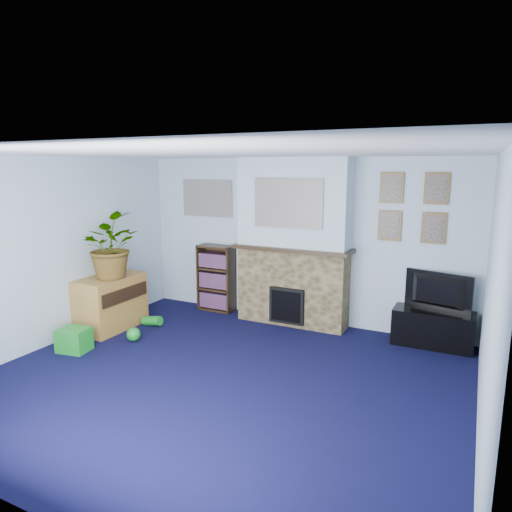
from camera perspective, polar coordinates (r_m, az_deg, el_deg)
The scene contains 26 objects.
floor at distance 5.14m, azimuth -4.31°, elevation -15.11°, with size 5.00×4.50×0.01m, color black.
ceiling at distance 4.62m, azimuth -4.75°, elevation 12.71°, with size 5.00×4.50×0.01m, color white.
wall_back at distance 6.73m, azimuth 5.31°, elevation 1.91°, with size 5.00×0.04×2.40m, color silver.
wall_front at distance 3.11m, azimuth -26.56°, elevation -10.14°, with size 5.00×0.04×2.40m, color silver.
wall_left at distance 6.37m, azimuth -24.25°, elevation 0.45°, with size 0.04×4.50×2.40m, color silver.
wall_right at distance 4.10m, azimuth 27.22°, elevation -5.22°, with size 0.04×4.50×2.40m, color silver.
chimney_breast at distance 6.55m, azimuth 4.66°, elevation 1.52°, with size 1.72×0.50×2.40m.
collage_main at distance 6.28m, azimuth 4.03°, elevation 6.61°, with size 1.00×0.03×0.68m, color gray.
collage_left at distance 7.35m, azimuth -6.10°, elevation 7.21°, with size 0.90×0.03×0.58m, color gray.
portrait_tl at distance 6.29m, azimuth 16.61°, elevation 8.19°, with size 0.30×0.03×0.40m, color brown.
portrait_tr at distance 6.22m, azimuth 21.65°, elevation 7.85°, with size 0.30×0.03×0.40m, color brown.
portrait_bl at distance 6.33m, azimuth 16.37°, elevation 3.67°, with size 0.30×0.03×0.40m, color brown.
portrait_br at distance 6.26m, azimuth 21.33°, elevation 3.29°, with size 0.30×0.03×0.40m, color brown.
tv_stand at distance 6.34m, azimuth 21.22°, elevation -8.48°, with size 0.98×0.41×0.47m, color black.
television at distance 6.22m, azimuth 21.55°, elevation -4.21°, with size 0.85×0.11×0.49m, color black.
bookshelf at distance 7.32m, azimuth -4.95°, elevation -2.93°, with size 0.58×0.28×1.05m.
sideboard at distance 6.83m, azimuth -17.70°, elevation -5.75°, with size 0.54×0.97×0.75m, color #A87A35.
potted_plant at distance 6.58m, azimuth -18.12°, elevation 1.19°, with size 0.80×0.70×0.89m, color #26661E.
mantel_clock at distance 6.49m, azimuth 4.74°, elevation 1.76°, with size 0.10×0.06×0.14m, color gold.
mantel_candle at distance 6.38m, azimuth 7.31°, elevation 1.64°, with size 0.05×0.05×0.15m, color #B2BFC6.
mantel_teddy at distance 6.74m, azimuth -0.13°, elevation 2.09°, with size 0.13×0.13×0.13m, color gray.
mantel_can at distance 6.30m, azimuth 9.80°, elevation 1.26°, with size 0.06×0.06×0.12m, color red.
green_crate at distance 6.22m, azimuth -21.79°, elevation -9.75°, with size 0.37×0.29×0.29m, color #198C26.
toy_ball at distance 6.32m, azimuth -15.05°, elevation -9.45°, with size 0.18×0.18×0.18m, color #198C26.
toy_block at distance 6.36m, azimuth -21.43°, elevation -9.55°, with size 0.20×0.20×0.25m, color red.
toy_tube at distance 6.85m, azimuth -12.86°, elevation -7.91°, with size 0.14×0.14×0.30m, color #198C26.
Camera 1 is at (2.37, -3.96, 2.26)m, focal length 32.00 mm.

